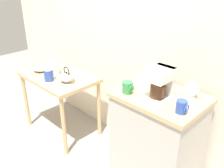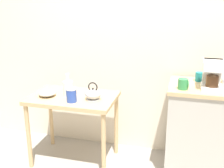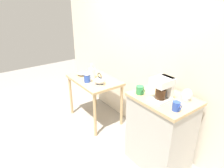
{
  "view_description": "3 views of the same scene",
  "coord_description": "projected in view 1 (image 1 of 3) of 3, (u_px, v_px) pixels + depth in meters",
  "views": [
    {
      "loc": [
        1.73,
        -1.48,
        1.86
      ],
      "look_at": [
        0.34,
        -0.07,
        0.94
      ],
      "focal_mm": 40.05,
      "sensor_mm": 36.0,
      "label": 1
    },
    {
      "loc": [
        0.53,
        -2.57,
        1.74
      ],
      "look_at": [
        -0.14,
        -0.04,
        0.91
      ],
      "focal_mm": 45.05,
      "sensor_mm": 36.0,
      "label": 2
    },
    {
      "loc": [
        2.01,
        -1.58,
        1.97
      ],
      "look_at": [
        -0.01,
        -0.09,
        0.86
      ],
      "focal_mm": 32.17,
      "sensor_mm": 36.0,
      "label": 3
    }
  ],
  "objects": [
    {
      "name": "wooden_table",
      "position": [
        59.0,
        83.0,
        2.9
      ],
      "size": [
        0.88,
        0.58,
        0.75
      ],
      "color": "tan",
      "rests_on": "ground_plane"
    },
    {
      "name": "canister_enamel",
      "position": [
        49.0,
        75.0,
        2.69
      ],
      "size": [
        0.1,
        0.1,
        0.14
      ],
      "color": "#2D4CAD",
      "rests_on": "wooden_table"
    },
    {
      "name": "mug_dark_teal",
      "position": [
        164.0,
        82.0,
        2.13
      ],
      "size": [
        0.08,
        0.08,
        0.09
      ],
      "color": "teal",
      "rests_on": "kitchen_counter"
    },
    {
      "name": "mug_tall_green",
      "position": [
        128.0,
        87.0,
        2.03
      ],
      "size": [
        0.09,
        0.09,
        0.1
      ],
      "color": "#338C4C",
      "rests_on": "kitchen_counter"
    },
    {
      "name": "ground_plane",
      "position": [
        95.0,
        147.0,
        2.85
      ],
      "size": [
        8.0,
        8.0,
        0.0
      ],
      "primitive_type": "plane",
      "color": "gray"
    },
    {
      "name": "table_clock",
      "position": [
        192.0,
        90.0,
        1.96
      ],
      "size": [
        0.12,
        0.06,
        0.13
      ],
      "color": "#B2B5BA",
      "rests_on": "kitchen_counter"
    },
    {
      "name": "teakettle",
      "position": [
        67.0,
        78.0,
        2.65
      ],
      "size": [
        0.19,
        0.16,
        0.18
      ],
      "color": "#B2B5BA",
      "rests_on": "wooden_table"
    },
    {
      "name": "bowl_stoneware",
      "position": [
        41.0,
        69.0,
        2.95
      ],
      "size": [
        0.18,
        0.18,
        0.06
      ],
      "color": "#9E998C",
      "rests_on": "wooden_table"
    },
    {
      "name": "coffee_maker",
      "position": [
        160.0,
        83.0,
        1.89
      ],
      "size": [
        0.18,
        0.22,
        0.26
      ],
      "color": "white",
      "rests_on": "kitchen_counter"
    },
    {
      "name": "mug_blue",
      "position": [
        182.0,
        107.0,
        1.75
      ],
      "size": [
        0.08,
        0.08,
        0.1
      ],
      "color": "#2D4CAD",
      "rests_on": "kitchen_counter"
    },
    {
      "name": "back_wall",
      "position": [
        132.0,
        19.0,
        2.48
      ],
      "size": [
        4.4,
        0.1,
        2.8
      ],
      "primitive_type": "cube",
      "color": "beige",
      "rests_on": "ground_plane"
    },
    {
      "name": "glass_carafe_vase",
      "position": [
        55.0,
        68.0,
        2.84
      ],
      "size": [
        0.1,
        0.1,
        0.24
      ],
      "color": "silver",
      "rests_on": "wooden_table"
    },
    {
      "name": "kitchen_counter",
      "position": [
        157.0,
        142.0,
        2.21
      ],
      "size": [
        0.71,
        0.54,
        0.93
      ],
      "color": "#BCB7AD",
      "rests_on": "ground_plane"
    }
  ]
}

